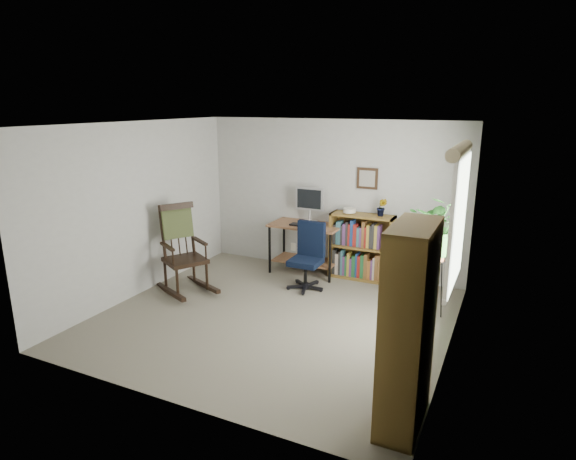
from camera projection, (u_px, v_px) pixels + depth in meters
The scene contains 18 objects.
floor at pixel (274, 317), 6.10m from camera, with size 4.20×4.00×0.00m, color gray.
ceiling at pixel (273, 124), 5.49m from camera, with size 4.20×4.00×0.00m, color silver.
wall_back at pixel (332, 197), 7.54m from camera, with size 4.20×0.00×2.40m, color #B8B8B3.
wall_front at pixel (166, 279), 4.05m from camera, with size 4.20×0.00×2.40m, color #B8B8B3.
wall_left at pixel (139, 210), 6.67m from camera, with size 0.00×4.00×2.40m, color #B8B8B3.
wall_right at pixel (456, 248), 4.92m from camera, with size 0.00×4.00×2.40m, color #B8B8B3.
window at pixel (457, 222), 5.15m from camera, with size 0.12×1.20×1.50m, color white, non-canonical shape.
desk at pixel (306, 248), 7.61m from camera, with size 1.11×0.61×0.80m, color #8B5E3D, non-canonical shape.
monitor at pixel (310, 205), 7.56m from camera, with size 0.46×0.16×0.56m, color #B7B7BC, non-canonical shape.
keyboard at pixel (303, 225), 7.40m from camera, with size 0.40×0.15×0.03m, color black.
office_chair at pixel (306, 257), 6.90m from camera, with size 0.54×0.54×0.99m, color black, non-canonical shape.
rocking_chair at pixel (185, 249), 6.79m from camera, with size 0.66×1.10×1.28m, color black, non-canonical shape.
low_bookshelf at pixel (362, 247), 7.33m from camera, with size 0.96×0.32×1.01m, color brown, non-canonical shape.
tall_bookshelf at pixel (408, 329), 3.88m from camera, with size 0.33×0.76×1.74m, color brown, non-canonical shape.
plant_stand at pixel (434, 284), 5.99m from camera, with size 0.25×0.25×0.90m, color black, non-canonical shape.
spider_plant at pixel (441, 196), 5.70m from camera, with size 1.69×1.88×1.46m, color #256021.
potted_plant_small at pixel (382, 213), 7.07m from camera, with size 0.13×0.24×0.11m, color #256021.
framed_picture at pixel (367, 179), 7.19m from camera, with size 0.32×0.04×0.32m, color black, non-canonical shape.
Camera 1 is at (2.57, -4.99, 2.64)m, focal length 30.00 mm.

